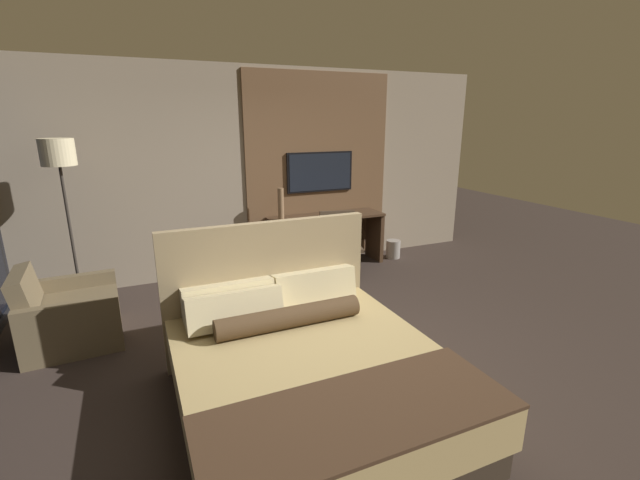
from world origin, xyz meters
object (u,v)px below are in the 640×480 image
bed (306,371)px  vase_tall (281,204)px  desk (326,232)px  desk_chair (339,239)px  waste_bin (393,249)px  tv (320,172)px  floor_lamp (60,167)px  armchair_by_window (69,317)px

bed → vase_tall: bed is taller
desk → desk_chair: 0.51m
desk_chair → waste_bin: desk_chair is taller
tv → vase_tall: bearing=-160.6°
floor_lamp → vase_tall: (2.51, 0.23, -0.63)m
tv → desk_chair: 1.09m
desk → vase_tall: (-0.70, -0.04, 0.47)m
desk_chair → vase_tall: size_ratio=2.03×
desk_chair → floor_lamp: floor_lamp is taller
bed → waste_bin: size_ratio=7.49×
desk → desk_chair: (-0.03, -0.51, 0.02)m
vase_tall → desk_chair: bearing=-35.0°
bed → armchair_by_window: (-1.72, 1.89, -0.06)m
floor_lamp → waste_bin: (4.32, 0.16, -1.48)m
bed → armchair_by_window: size_ratio=2.28×
bed → desk: bed is taller
bed → desk: 3.33m
tv → armchair_by_window: size_ratio=1.11×
desk_chair → armchair_by_window: 3.26m
tv → floor_lamp: 3.25m
desk_chair → floor_lamp: 3.36m
armchair_by_window → floor_lamp: size_ratio=0.48×
desk → desk_chair: desk_chair is taller
waste_bin → bed: bearing=-132.8°
bed → vase_tall: bearing=74.3°
desk → tv: (0.00, 0.20, 0.85)m
desk → vase_tall: bearing=-176.3°
desk → waste_bin: bearing=-6.2°
desk → tv: 0.88m
armchair_by_window → waste_bin: 4.46m
tv → desk_chair: (-0.03, -0.71, -0.83)m
desk → waste_bin: 1.18m
tv → bed: bearing=-115.6°
vase_tall → waste_bin: size_ratio=1.58×
floor_lamp → vase_tall: floor_lamp is taller
vase_tall → tv: bearing=19.4°
bed → vase_tall: (0.82, 2.92, 0.67)m
tv → waste_bin: bearing=-16.0°
armchair_by_window → floor_lamp: floor_lamp is taller
armchair_by_window → vase_tall: 2.83m
floor_lamp → armchair_by_window: bearing=-92.2°
desk_chair → armchair_by_window: bearing=-155.3°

